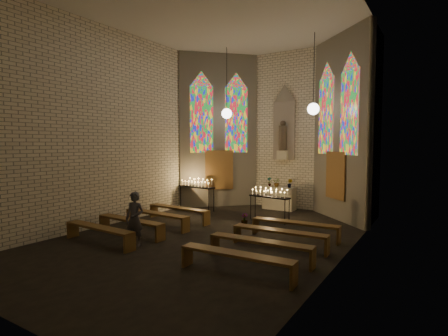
{
  "coord_description": "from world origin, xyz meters",
  "views": [
    {
      "loc": [
        6.04,
        -8.82,
        2.91
      ],
      "look_at": [
        -0.29,
        1.3,
        2.07
      ],
      "focal_mm": 28.0,
      "sensor_mm": 36.0,
      "label": 1
    }
  ],
  "objects": [
    {
      "name": "pew_left_0",
      "position": [
        -2.29,
        1.28,
        0.42
      ],
      "size": [
        2.71,
        0.5,
        0.52
      ],
      "rotation": [
        0.0,
        0.0,
        -0.04
      ],
      "color": "brown",
      "rests_on": "ground"
    },
    {
      "name": "room",
      "position": [
        -0.0,
        3.37,
        3.72
      ],
      "size": [
        8.22,
        12.43,
        7.0
      ],
      "color": "#F0E5C8",
      "rests_on": "ground"
    },
    {
      "name": "pew_right_0",
      "position": [
        2.29,
        1.28,
        0.42
      ],
      "size": [
        2.71,
        0.5,
        0.52
      ],
      "rotation": [
        0.0,
        0.0,
        0.04
      ],
      "color": "brown",
      "rests_on": "ground"
    },
    {
      "name": "pew_right_2",
      "position": [
        2.29,
        -1.12,
        0.42
      ],
      "size": [
        2.71,
        0.5,
        0.52
      ],
      "rotation": [
        0.0,
        0.0,
        0.04
      ],
      "color": "brown",
      "rests_on": "ground"
    },
    {
      "name": "flower_vase_center",
      "position": [
        -0.11,
        5.43,
        1.19
      ],
      "size": [
        0.36,
        0.32,
        0.38
      ],
      "primitive_type": "imported",
      "rotation": [
        0.0,
        0.0,
        -0.07
      ],
      "color": "#4C723F",
      "rests_on": "altar"
    },
    {
      "name": "aisle_flower_pot",
      "position": [
        0.18,
        1.92,
        0.22
      ],
      "size": [
        0.28,
        0.28,
        0.44
      ],
      "primitive_type": "imported",
      "rotation": [
        0.0,
        0.0,
        0.16
      ],
      "color": "#4C723F",
      "rests_on": "ground"
    },
    {
      "name": "pew_right_3",
      "position": [
        2.29,
        -2.32,
        0.42
      ],
      "size": [
        2.71,
        0.5,
        0.52
      ],
      "rotation": [
        0.0,
        0.0,
        0.04
      ],
      "color": "brown",
      "rests_on": "ground"
    },
    {
      "name": "visitor",
      "position": [
        -1.29,
        -1.88,
        0.77
      ],
      "size": [
        0.63,
        0.48,
        1.55
      ],
      "primitive_type": "imported",
      "rotation": [
        0.0,
        0.0,
        0.21
      ],
      "color": "#484851",
      "rests_on": "ground"
    },
    {
      "name": "flower_vase_left",
      "position": [
        -0.48,
        5.45,
        1.21
      ],
      "size": [
        0.22,
        0.15,
        0.41
      ],
      "primitive_type": "imported",
      "rotation": [
        0.0,
        0.0,
        0.02
      ],
      "color": "#4C723F",
      "rests_on": "altar"
    },
    {
      "name": "flower_vase_right",
      "position": [
        0.51,
        5.39,
        1.19
      ],
      "size": [
        0.23,
        0.2,
        0.39
      ],
      "primitive_type": "imported",
      "rotation": [
        0.0,
        0.0,
        -0.12
      ],
      "color": "#4C723F",
      "rests_on": "altar"
    },
    {
      "name": "votive_stand_right",
      "position": [
        0.64,
        3.02,
        1.01
      ],
      "size": [
        1.65,
        0.62,
        1.18
      ],
      "rotation": [
        0.0,
        0.0,
        -0.15
      ],
      "color": "black",
      "rests_on": "ground"
    },
    {
      "name": "pew_left_1",
      "position": [
        -2.29,
        0.08,
        0.42
      ],
      "size": [
        2.71,
        0.5,
        0.52
      ],
      "rotation": [
        0.0,
        0.0,
        -0.04
      ],
      "color": "brown",
      "rests_on": "ground"
    },
    {
      "name": "pew_left_3",
      "position": [
        -2.29,
        -2.32,
        0.42
      ],
      "size": [
        2.71,
        0.5,
        0.52
      ],
      "rotation": [
        0.0,
        0.0,
        -0.04
      ],
      "color": "brown",
      "rests_on": "ground"
    },
    {
      "name": "pew_left_2",
      "position": [
        -2.29,
        -1.12,
        0.42
      ],
      "size": [
        2.71,
        0.5,
        0.52
      ],
      "rotation": [
        0.0,
        0.0,
        -0.04
      ],
      "color": "brown",
      "rests_on": "ground"
    },
    {
      "name": "altar",
      "position": [
        0.0,
        5.45,
        0.5
      ],
      "size": [
        1.4,
        0.6,
        1.0
      ],
      "primitive_type": "cube",
      "color": "beige",
      "rests_on": "ground"
    },
    {
      "name": "floor",
      "position": [
        0.0,
        0.0,
        0.0
      ],
      "size": [
        12.0,
        12.0,
        0.0
      ],
      "primitive_type": "plane",
      "color": "black",
      "rests_on": "ground"
    },
    {
      "name": "votive_stand_left",
      "position": [
        -3.0,
        3.39,
        1.12
      ],
      "size": [
        1.81,
        0.63,
        1.3
      ],
      "rotation": [
        0.0,
        0.0,
        -0.12
      ],
      "color": "black",
      "rests_on": "ground"
    },
    {
      "name": "pew_right_1",
      "position": [
        2.29,
        0.08,
        0.42
      ],
      "size": [
        2.71,
        0.5,
        0.52
      ],
      "rotation": [
        0.0,
        0.0,
        0.04
      ],
      "color": "brown",
      "rests_on": "ground"
    }
  ]
}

